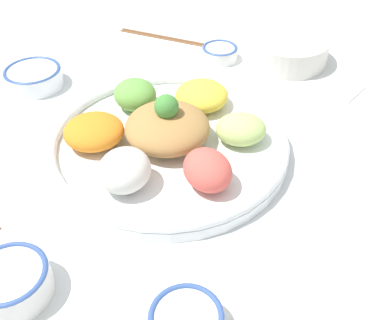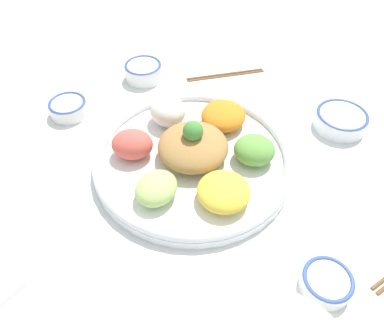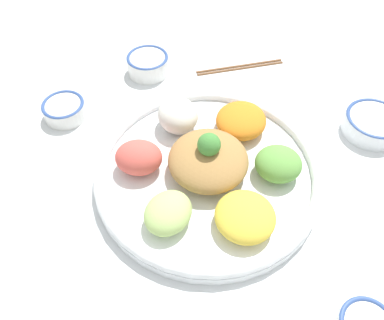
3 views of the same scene
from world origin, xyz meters
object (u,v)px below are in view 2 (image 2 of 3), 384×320
(sauce_bowl_red, at_px, (341,120))
(rice_bowl_blue, at_px, (327,282))
(salad_platter, at_px, (194,154))
(rice_bowl_plain, at_px, (68,107))
(serving_spoon_extra, at_px, (22,283))
(sauce_bowl_dark, at_px, (143,71))
(chopsticks_pair_far, at_px, (225,74))

(sauce_bowl_red, relative_size, rice_bowl_blue, 1.43)
(salad_platter, height_order, rice_bowl_plain, salad_platter)
(rice_bowl_plain, bearing_deg, salad_platter, -75.81)
(rice_bowl_plain, relative_size, serving_spoon_extra, 0.68)
(salad_platter, height_order, sauce_bowl_dark, salad_platter)
(salad_platter, bearing_deg, sauce_bowl_red, -28.67)
(sauce_bowl_red, height_order, sauce_bowl_dark, sauce_bowl_dark)
(serving_spoon_extra, bearing_deg, sauce_bowl_dark, -153.15)
(chopsticks_pair_far, bearing_deg, salad_platter, -117.84)
(sauce_bowl_dark, height_order, serving_spoon_extra, sauce_bowl_dark)
(salad_platter, relative_size, sauce_bowl_red, 3.57)
(rice_bowl_plain, bearing_deg, sauce_bowl_dark, -5.61)
(sauce_bowl_dark, relative_size, serving_spoon_extra, 0.75)
(sauce_bowl_red, xyz_separation_m, rice_bowl_plain, (-0.40, 0.50, -0.00))
(rice_bowl_blue, distance_m, serving_spoon_extra, 0.49)
(sauce_bowl_red, xyz_separation_m, sauce_bowl_dark, (-0.18, 0.48, 0.00))
(rice_bowl_blue, bearing_deg, serving_spoon_extra, 132.07)
(chopsticks_pair_far, distance_m, serving_spoon_extra, 0.71)
(salad_platter, bearing_deg, rice_bowl_plain, 104.19)
(rice_bowl_blue, distance_m, sauce_bowl_dark, 0.68)
(chopsticks_pair_far, bearing_deg, sauce_bowl_dark, 171.24)
(sauce_bowl_dark, height_order, chopsticks_pair_far, sauce_bowl_dark)
(rice_bowl_blue, xyz_separation_m, sauce_bowl_dark, (0.20, 0.65, 0.01))
(sauce_bowl_red, xyz_separation_m, rice_bowl_blue, (-0.38, -0.17, -0.00))
(rice_bowl_blue, distance_m, chopsticks_pair_far, 0.62)
(sauce_bowl_red, bearing_deg, salad_platter, 151.33)
(rice_bowl_plain, height_order, serving_spoon_extra, rice_bowl_plain)
(sauce_bowl_dark, bearing_deg, salad_platter, -114.36)
(salad_platter, distance_m, rice_bowl_blue, 0.35)
(serving_spoon_extra, bearing_deg, salad_platter, 175.15)
(chopsticks_pair_far, xyz_separation_m, serving_spoon_extra, (-0.69, -0.13, -0.00))
(sauce_bowl_red, relative_size, serving_spoon_extra, 0.89)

